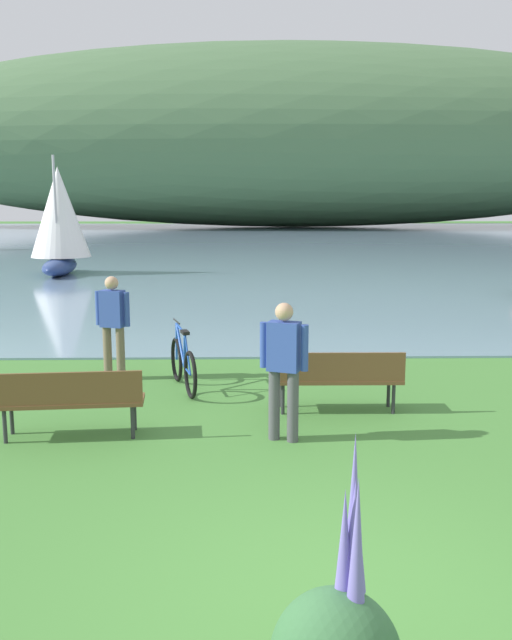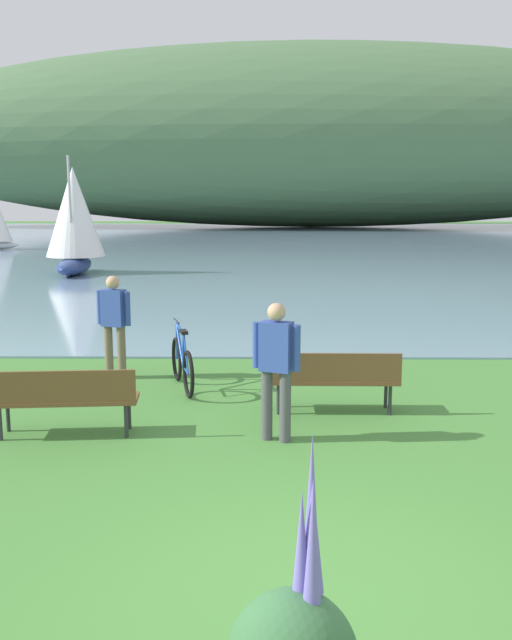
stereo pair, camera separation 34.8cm
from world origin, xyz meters
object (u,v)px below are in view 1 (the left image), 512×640
at_px(bicycle_leaning_near_bench, 183,364).
at_px(sailboat_toward_hillside, 59,219).
at_px(park_bench_further_along, 69,398).
at_px(park_bench_near_camera, 338,376).
at_px(person_at_shoreline, 113,321).
at_px(person_on_the_grass, 284,363).

height_order(bicycle_leaning_near_bench, sailboat_toward_hillside, sailboat_toward_hillside).
distance_m(park_bench_further_along, sailboat_toward_hillside, 20.06).
relative_size(park_bench_near_camera, bicycle_leaning_near_bench, 1.05).
bearing_deg(person_at_shoreline, sailboat_toward_hillside, 107.30).
distance_m(person_on_the_grass, sailboat_toward_hillside, 20.96).
xyz_separation_m(person_at_shoreline, person_on_the_grass, (2.61, -3.00, 0.00)).
height_order(bicycle_leaning_near_bench, person_at_shoreline, person_at_shoreline).
distance_m(park_bench_near_camera, park_bench_further_along, 3.60).
bearing_deg(person_on_the_grass, person_at_shoreline, 131.09).
xyz_separation_m(park_bench_near_camera, sailboat_toward_hillside, (-8.56, 18.32, 1.70)).
bearing_deg(sailboat_toward_hillside, park_bench_near_camera, -64.96).
distance_m(park_bench_near_camera, sailboat_toward_hillside, 20.29).
bearing_deg(sailboat_toward_hillside, bicycle_leaning_near_bench, -69.73).
bearing_deg(bicycle_leaning_near_bench, person_on_the_grass, -58.81).
distance_m(park_bench_near_camera, person_at_shoreline, 3.94).
relative_size(park_bench_further_along, sailboat_toward_hillside, 0.40).
height_order(person_at_shoreline, sailboat_toward_hillside, sailboat_toward_hillside).
distance_m(park_bench_further_along, person_on_the_grass, 2.67).
height_order(park_bench_near_camera, person_on_the_grass, person_on_the_grass).
bearing_deg(sailboat_toward_hillside, person_on_the_grass, -68.30).
bearing_deg(person_at_shoreline, park_bench_further_along, -90.28).
xyz_separation_m(park_bench_near_camera, park_bench_further_along, (-3.45, -1.01, 0.00)).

